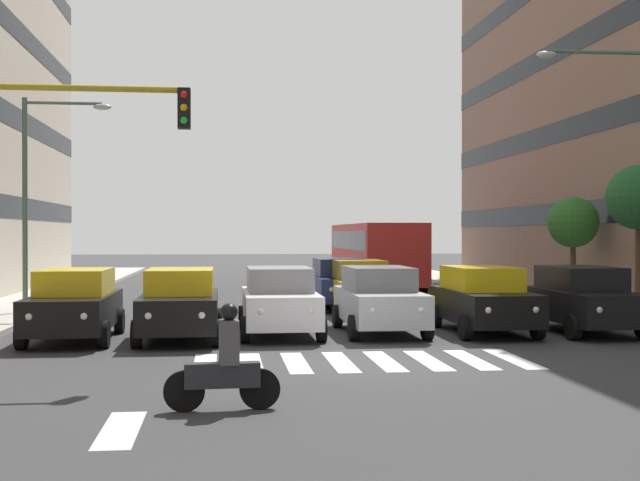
% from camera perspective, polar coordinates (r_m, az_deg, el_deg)
% --- Properties ---
extents(ground_plane, '(180.00, 180.00, 0.00)m').
position_cam_1_polar(ground_plane, '(17.30, 2.86, -8.12)').
color(ground_plane, '#38383A').
extents(crosswalk_markings, '(6.75, 2.80, 0.01)m').
position_cam_1_polar(crosswalk_markings, '(17.30, 2.86, -8.11)').
color(crosswalk_markings, silver).
rests_on(crosswalk_markings, ground_plane).
extents(lane_arrow_1, '(0.50, 2.20, 0.01)m').
position_cam_1_polar(lane_arrow_1, '(11.74, -13.25, -12.24)').
color(lane_arrow_1, silver).
rests_on(lane_arrow_1, ground_plane).
extents(car_0, '(2.02, 4.44, 1.72)m').
position_cam_1_polar(car_0, '(23.16, 17.22, -3.76)').
color(car_0, black).
rests_on(car_0, ground_plane).
extents(car_1, '(2.02, 4.44, 1.72)m').
position_cam_1_polar(car_1, '(22.47, 10.88, -3.88)').
color(car_1, black).
rests_on(car_1, ground_plane).
extents(car_2, '(2.02, 4.44, 1.72)m').
position_cam_1_polar(car_2, '(22.03, 4.00, -3.96)').
color(car_2, '#B2B7BC').
rests_on(car_2, ground_plane).
extents(car_3, '(2.02, 4.44, 1.72)m').
position_cam_1_polar(car_3, '(21.62, -2.75, -4.04)').
color(car_3, silver).
rests_on(car_3, ground_plane).
extents(car_4, '(2.02, 4.44, 1.72)m').
position_cam_1_polar(car_4, '(20.99, -9.38, -4.18)').
color(car_4, black).
rests_on(car_4, ground_plane).
extents(car_5, '(2.02, 4.44, 1.72)m').
position_cam_1_polar(car_5, '(21.34, -16.17, -4.12)').
color(car_5, black).
rests_on(car_5, ground_plane).
extents(car_row2_0, '(2.02, 4.44, 1.72)m').
position_cam_1_polar(car_row2_0, '(29.38, 1.32, -2.85)').
color(car_row2_0, navy).
rests_on(car_row2_0, ground_plane).
extents(car_row2_1, '(2.02, 4.44, 1.72)m').
position_cam_1_polar(car_row2_1, '(27.69, 2.61, -3.05)').
color(car_row2_1, gold).
rests_on(car_row2_1, ground_plane).
extents(bus_behind_traffic, '(2.78, 10.50, 3.00)m').
position_cam_1_polar(bus_behind_traffic, '(37.64, 3.71, -0.64)').
color(bus_behind_traffic, red).
rests_on(bus_behind_traffic, ground_plane).
extents(motorcycle_with_rider, '(1.70, 0.38, 1.57)m').
position_cam_1_polar(motorcycle_with_rider, '(12.58, -6.43, -8.40)').
color(motorcycle_with_rider, black).
rests_on(motorcycle_with_rider, ground_plane).
extents(traffic_light_gantry, '(4.58, 0.36, 5.50)m').
position_cam_1_polar(traffic_light_gantry, '(16.71, -19.64, 4.33)').
color(traffic_light_gantry, '#AD991E').
rests_on(traffic_light_gantry, ground_plane).
extents(street_lamp_left, '(3.46, 0.28, 7.46)m').
position_cam_1_polar(street_lamp_left, '(24.57, 20.46, 5.49)').
color(street_lamp_left, '#4C6B56').
rests_on(street_lamp_left, sidewalk_left).
extents(street_lamp_right, '(2.71, 0.28, 6.65)m').
position_cam_1_polar(street_lamp_right, '(27.81, -18.30, 3.85)').
color(street_lamp_right, '#4C6B56').
rests_on(street_lamp_right, sidewalk_right).
extents(street_tree_1, '(1.99, 1.99, 4.54)m').
position_cam_1_polar(street_tree_1, '(27.67, 20.62, 2.67)').
color(street_tree_1, '#513823').
rests_on(street_tree_1, sidewalk_left).
extents(street_tree_2, '(1.87, 1.87, 3.78)m').
position_cam_1_polar(street_tree_2, '(32.40, 16.64, 1.14)').
color(street_tree_2, '#513823').
rests_on(street_tree_2, sidewalk_left).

